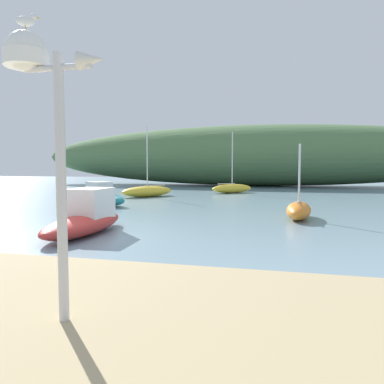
{
  "coord_description": "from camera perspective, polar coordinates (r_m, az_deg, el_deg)",
  "views": [
    {
      "loc": [
        5.92,
        -10.1,
        2.05
      ],
      "look_at": [
        1.57,
        7.61,
        0.81
      ],
      "focal_mm": 34.26,
      "sensor_mm": 36.0,
      "label": 1
    }
  ],
  "objects": [
    {
      "name": "motorboat_centre_water",
      "position": [
        11.82,
        -16.13,
        -3.86
      ],
      "size": [
        1.45,
        4.35,
        1.38
      ],
      "color": "#B72D28",
      "rests_on": "ground"
    },
    {
      "name": "sailboat_far_left",
      "position": [
        29.1,
        6.26,
        0.58
      ],
      "size": [
        3.47,
        3.3,
        4.82
      ],
      "color": "gold",
      "rests_on": "ground"
    },
    {
      "name": "mast_structure",
      "position": [
        4.85,
        -22.83,
        15.41
      ],
      "size": [
        1.25,
        0.52,
        3.46
      ],
      "color": "silver",
      "rests_on": "beach_sand"
    },
    {
      "name": "ground_plane",
      "position": [
        11.89,
        -16.41,
        -6.2
      ],
      "size": [
        120.0,
        120.0,
        0.0
      ],
      "primitive_type": "plane",
      "color": "#7A99A8"
    },
    {
      "name": "motorboat_off_point",
      "position": [
        20.36,
        -13.85,
        -0.67
      ],
      "size": [
        3.98,
        3.2,
        1.26
      ],
      "color": "teal",
      "rests_on": "ground"
    },
    {
      "name": "sailboat_mid_channel",
      "position": [
        15.02,
        16.27,
        -2.74
      ],
      "size": [
        1.17,
        2.82,
        2.96
      ],
      "color": "orange",
      "rests_on": "ground"
    },
    {
      "name": "seagull_on_radar",
      "position": [
        5.13,
        -24.35,
        23.17
      ],
      "size": [
        0.27,
        0.19,
        0.21
      ],
      "color": "orange",
      "rests_on": "mast_structure"
    },
    {
      "name": "distant_hill",
      "position": [
        41.0,
        9.63,
        5.62
      ],
      "size": [
        50.15,
        10.31,
        6.63
      ],
      "primitive_type": "ellipsoid",
      "color": "#517547",
      "rests_on": "ground"
    },
    {
      "name": "sailboat_east_reach",
      "position": [
        25.5,
        -6.95,
        0.13
      ],
      "size": [
        3.48,
        4.12,
        4.78
      ],
      "color": "gold",
      "rests_on": "ground"
    }
  ]
}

